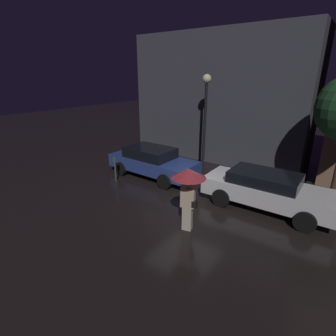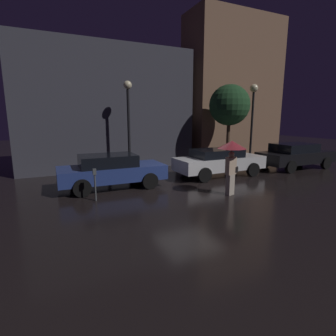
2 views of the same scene
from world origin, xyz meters
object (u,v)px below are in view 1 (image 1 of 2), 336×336
parking_meter (115,166)px  parked_car_white (267,190)px  street_lamp_near (206,106)px  pedestrian_with_umbrella (188,182)px  parked_car_blue (152,161)px

parking_meter → parked_car_white: bearing=13.4°
parked_car_white → street_lamp_near: (-3.99, 2.36, 2.51)m
pedestrian_with_umbrella → parked_car_blue: bearing=129.0°
parked_car_blue → pedestrian_with_umbrella: size_ratio=2.10×
pedestrian_with_umbrella → street_lamp_near: size_ratio=0.44×
parked_car_white → pedestrian_with_umbrella: pedestrian_with_umbrella is taller
parking_meter → street_lamp_near: (2.44, 3.89, 2.53)m
parked_car_blue → pedestrian_with_umbrella: pedestrian_with_umbrella is taller
pedestrian_with_umbrella → parking_meter: (-4.85, 1.42, -0.93)m
pedestrian_with_umbrella → street_lamp_near: 6.04m
parked_car_blue → parking_meter: size_ratio=3.76×
parked_car_blue → street_lamp_near: street_lamp_near is taller
parking_meter → parked_car_blue: bearing=58.8°
parking_meter → street_lamp_near: size_ratio=0.25×
street_lamp_near → parked_car_white: bearing=-30.6°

